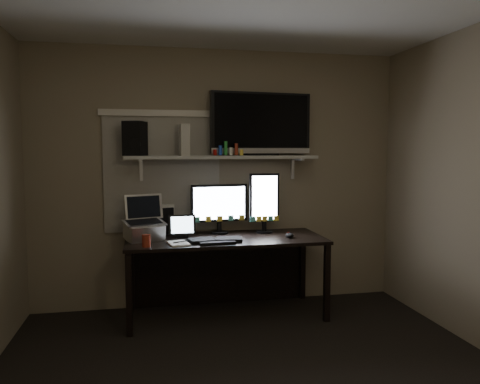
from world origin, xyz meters
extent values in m
plane|color=#7F705B|center=(0.00, 1.80, 1.25)|extent=(3.60, 0.00, 3.60)
cube|color=#B6AFA3|center=(-0.55, 1.79, 1.30)|extent=(1.10, 0.02, 1.10)
cube|color=black|center=(0.00, 1.43, 0.71)|extent=(1.80, 0.75, 0.03)
cube|color=black|center=(0.00, 1.78, 0.35)|extent=(1.80, 0.02, 0.70)
cube|color=black|center=(-0.86, 1.09, 0.35)|extent=(0.05, 0.05, 0.70)
cube|color=black|center=(0.86, 1.09, 0.35)|extent=(0.05, 0.05, 0.70)
cube|color=black|center=(-0.86, 1.76, 0.35)|extent=(0.05, 0.05, 0.70)
cube|color=black|center=(0.86, 1.76, 0.35)|extent=(0.05, 0.05, 0.70)
cube|color=#A8A9A4|center=(0.00, 1.62, 1.46)|extent=(1.80, 0.35, 0.03)
cube|color=black|center=(-0.02, 1.66, 0.97)|extent=(0.56, 0.11, 0.49)
cube|color=black|center=(0.41, 1.61, 1.02)|extent=(0.30, 0.07, 0.59)
cube|color=black|center=(-0.12, 1.26, 0.74)|extent=(0.48, 0.21, 0.03)
ellipsoid|color=black|center=(0.58, 1.32, 0.75)|extent=(0.09, 0.12, 0.04)
cube|color=silver|center=(-0.44, 1.21, 0.74)|extent=(0.20, 0.25, 0.01)
cube|color=black|center=(-0.39, 1.51, 0.84)|extent=(0.25, 0.11, 0.21)
cube|color=black|center=(-0.57, 1.72, 0.87)|extent=(0.23, 0.16, 0.27)
cube|color=silver|center=(-0.73, 1.45, 0.93)|extent=(0.42, 0.38, 0.39)
cylinder|color=maroon|center=(-0.71, 1.15, 0.78)|extent=(0.09, 0.09, 0.10)
cube|color=black|center=(0.39, 1.66, 1.78)|extent=(1.02, 0.30, 0.60)
cube|color=beige|center=(-0.35, 1.60, 1.62)|extent=(0.08, 0.24, 0.29)
cube|color=black|center=(-0.80, 1.65, 1.64)|extent=(0.23, 0.25, 0.31)
camera|label=1|loc=(-0.69, -2.75, 1.54)|focal=35.00mm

